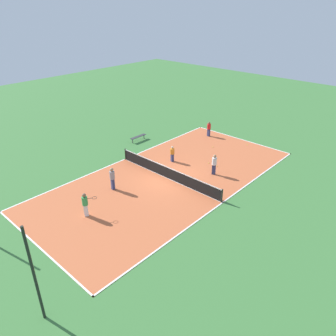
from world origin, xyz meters
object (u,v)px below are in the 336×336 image
Objects in this scene: tennis_ball_left_sideline at (209,163)px; tennis_ball_right_alley at (217,166)px; player_coach_red at (209,128)px; player_near_white at (214,163)px; fence_post_back_left at (34,276)px; bench at (138,137)px; tennis_ball_far_baseline at (247,145)px; player_far_green at (85,203)px; player_baseline_gray at (112,177)px; player_center_orange at (172,153)px; tennis_net at (168,172)px; tennis_ball_near_net at (213,147)px.

tennis_ball_left_sideline and tennis_ball_right_alley have the same top height.
player_near_white is (-5.06, 6.26, 0.12)m from player_coach_red.
fence_post_back_left reaches higher than tennis_ball_right_alley.
tennis_ball_far_baseline is (-8.39, -6.17, -0.34)m from bench.
player_far_green is 0.96× the size of player_baseline_gray.
player_near_white reaches higher than tennis_ball_left_sideline.
bench is 1.31× the size of player_center_orange.
player_coach_red is 4.18m from tennis_ball_far_baseline.
tennis_ball_right_alley is at bearing 97.32° from player_near_white.
player_far_green is at bearing 84.27° from tennis_ball_far_baseline.
tennis_ball_far_baseline is at bearing -85.37° from tennis_ball_right_alley.
tennis_ball_right_alley is 17.28m from fence_post_back_left.
tennis_net reaches higher than tennis_ball_left_sideline.
tennis_ball_near_net is (-0.83, -4.71, -0.74)m from player_center_orange.
player_baseline_gray is at bearing 57.71° from player_far_green.
fence_post_back_left reaches higher than bench.
player_center_orange is 20.36× the size of tennis_ball_right_alley.
bench is 26.64× the size of tennis_ball_right_alley.
player_near_white reaches higher than tennis_ball_far_baseline.
player_near_white reaches higher than player_far_green.
tennis_ball_far_baseline and tennis_ball_right_alley have the same top height.
bench is at bearing 3.92° from tennis_ball_left_sideline.
player_coach_red is at bearing 43.62° from player_far_green.
tennis_ball_left_sideline is at bearing -100.80° from tennis_net.
fence_post_back_left is at bearing -97.89° from player_near_white.
tennis_net is at bearing -71.00° from fence_post_back_left.
player_baseline_gray is at bearing -54.92° from fence_post_back_left.
player_baseline_gray is at bearing 100.60° from player_coach_red.
player_baseline_gray is 14.01m from tennis_ball_far_baseline.
tennis_ball_right_alley is (-4.50, 4.95, -0.80)m from player_coach_red.
player_far_green is (0.51, 7.08, 0.44)m from tennis_net.
player_baseline_gray is 8.50m from tennis_ball_left_sideline.
player_far_green is 16.40m from player_coach_red.
player_far_green is at bearing 32.08° from bench.
player_center_orange is at bearing 68.49° from tennis_ball_far_baseline.
tennis_ball_right_alley is (-2.53, 2.93, 0.00)m from tennis_ball_near_net.
tennis_ball_right_alley is 0.01× the size of fence_post_back_left.
player_baseline_gray reaches higher than tennis_ball_left_sideline.
player_near_white is 2.11m from tennis_ball_left_sideline.
player_far_green is 0.34× the size of fence_post_back_left.
tennis_net is 7.11m from player_far_green.
player_center_orange is 20.36× the size of tennis_ball_left_sideline.
player_near_white is at bearing 20.16° from player_far_green.
tennis_net is at bearing 31.23° from player_far_green.
player_baseline_gray reaches higher than tennis_ball_right_alley.
player_center_orange is 20.36× the size of tennis_ball_far_baseline.
player_far_green is 11.51m from tennis_ball_right_alley.
tennis_ball_near_net is at bearing -75.13° from fence_post_back_left.
player_near_white is at bearing -82.05° from fence_post_back_left.
player_near_white is (-9.40, 0.73, 0.59)m from bench.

